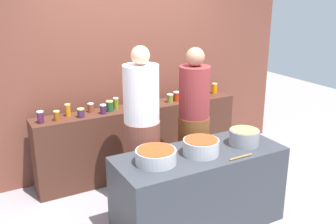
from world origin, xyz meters
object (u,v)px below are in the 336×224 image
preserve_jar_1 (57,116)px  preserve_jar_12 (195,95)px  cook_with_tongs (142,137)px  cook_in_cap (194,130)px  preserve_jar_9 (153,101)px  preserve_jar_0 (40,117)px  preserve_jar_7 (116,103)px  preserve_jar_15 (214,88)px  preserve_jar_3 (81,113)px  preserve_jar_11 (176,96)px  preserve_jar_13 (199,92)px  wooden_spoon (241,157)px  cooking_pot_center (201,147)px  preserve_jar_8 (133,103)px  preserve_jar_10 (170,98)px  preserve_jar_4 (91,108)px  preserve_jar_5 (103,109)px  cooking_pot_right (244,137)px  preserve_jar_6 (110,106)px  cooking_pot_left (156,156)px  preserve_jar_14 (208,92)px  preserve_jar_2 (68,110)px

preserve_jar_1 → preserve_jar_12: size_ratio=1.18×
cook_with_tongs → cook_in_cap: 0.64m
preserve_jar_9 → cook_with_tongs: bearing=-125.0°
preserve_jar_0 → preserve_jar_1: bearing=-1.2°
preserve_jar_0 → cook_with_tongs: (0.91, -0.71, -0.17)m
preserve_jar_7 → preserve_jar_15: (1.50, 0.02, 0.00)m
preserve_jar_3 → preserve_jar_9: size_ratio=0.99×
preserve_jar_11 → cook_with_tongs: size_ratio=0.07×
preserve_jar_13 → wooden_spoon: (-0.65, -1.71, -0.15)m
preserve_jar_15 → cooking_pot_center: bearing=-129.3°
preserve_jar_0 → cook_in_cap: cook_in_cap is taller
preserve_jar_8 → preserve_jar_10: 0.54m
preserve_jar_4 → preserve_jar_15: size_ratio=0.76×
preserve_jar_10 → wooden_spoon: (-0.16, -1.66, -0.14)m
preserve_jar_5 → wooden_spoon: bearing=-64.3°
cooking_pot_right → cook_in_cap: size_ratio=0.17×
preserve_jar_6 → preserve_jar_11: 0.94m
preserve_jar_5 → wooden_spoon: (0.78, -1.62, -0.15)m
preserve_jar_9 → preserve_jar_1: bearing=179.6°
cooking_pot_left → cook_in_cap: bearing=37.5°
preserve_jar_14 → cook_in_cap: size_ratio=0.06×
cooking_pot_right → cook_with_tongs: bearing=140.2°
preserve_jar_2 → preserve_jar_4: (0.28, 0.02, -0.02)m
preserve_jar_0 → preserve_jar_5: 0.72m
preserve_jar_1 → preserve_jar_9: 1.22m
preserve_jar_10 → preserve_jar_15: size_ratio=0.74×
preserve_jar_1 → cook_in_cap: cook_in_cap is taller
preserve_jar_2 → preserve_jar_12: size_ratio=1.50×
preserve_jar_6 → preserve_jar_2: bearing=172.4°
preserve_jar_2 → preserve_jar_6: size_ratio=1.10×
cooking_pot_center → cooking_pot_right: (0.52, -0.01, 0.00)m
preserve_jar_10 → preserve_jar_11: (0.10, 0.01, 0.01)m
preserve_jar_0 → preserve_jar_9: preserve_jar_0 is taller
preserve_jar_1 → preserve_jar_3: (0.27, -0.02, -0.00)m
preserve_jar_5 → preserve_jar_12: (1.32, 0.03, -0.01)m
preserve_jar_12 → preserve_jar_3: bearing=-178.9°
preserve_jar_0 → cook_in_cap: size_ratio=0.08×
preserve_jar_4 → preserve_jar_9: preserve_jar_4 is taller
preserve_jar_0 → cooking_pot_right: bearing=-38.8°
preserve_jar_11 → wooden_spoon: preserve_jar_11 is taller
preserve_jar_12 → cook_in_cap: (-0.49, -0.74, -0.17)m
cooking_pot_right → preserve_jar_8: bearing=113.7°
preserve_jar_5 → preserve_jar_13: bearing=3.9°
preserve_jar_11 → cook_in_cap: cook_in_cap is taller
preserve_jar_6 → preserve_jar_13: (1.33, 0.05, -0.01)m
preserve_jar_1 → preserve_jar_11: (1.58, 0.03, 0.01)m
preserve_jar_2 → preserve_jar_3: bearing=-43.5°
cooking_pot_left → preserve_jar_0: bearing=118.8°
preserve_jar_14 → cook_in_cap: bearing=-133.2°
preserve_jar_3 → cook_with_tongs: 0.84m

